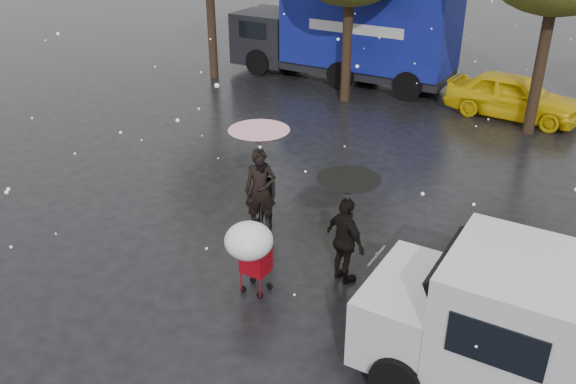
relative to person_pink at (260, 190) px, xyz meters
The scene contains 13 objects.
ground 2.00m from the person_pink, 45.19° to the right, with size 90.00×90.00×0.00m, color black.
person_pink is the anchor object (origin of this frame).
person_middle 0.16m from the person_pink, 43.04° to the left, with size 0.73×0.57×1.49m, color black.
person_black 2.49m from the person_pink, 19.44° to the right, with size 0.99×0.41×1.69m, color black.
umbrella_pink 1.19m from the person_pink, 90.00° to the left, with size 1.23×1.23×2.24m.
umbrella_black 2.69m from the person_pink, 19.44° to the right, with size 1.11×1.11×2.08m.
vendor_cart 4.19m from the person_pink, 18.36° to the right, with size 1.52×0.80×1.27m.
shopping_cart 2.39m from the person_pink, 61.35° to the right, with size 0.84×0.84×1.46m.
white_van 6.46m from the person_pink, 19.67° to the right, with size 4.91×2.18×2.20m.
blue_truck 11.46m from the person_pink, 106.57° to the left, with size 8.30×2.60×3.50m.
box_ground_near 4.02m from the person_pink, ahead, with size 0.56×0.45×0.50m, color brown.
box_ground_far 3.87m from the person_pink, ahead, with size 0.39×0.30×0.30m, color brown.
yellow_taxi 10.28m from the person_pink, 73.04° to the left, with size 1.65×4.09×1.39m, color yellow.
Camera 1 is at (4.95, -8.15, 6.55)m, focal length 38.00 mm.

